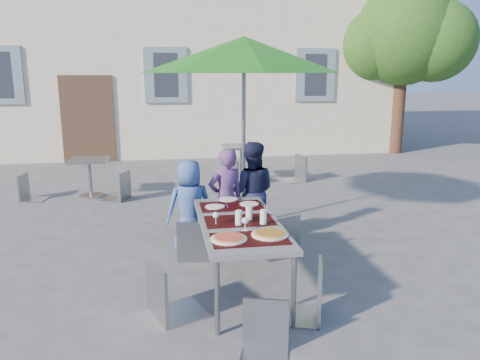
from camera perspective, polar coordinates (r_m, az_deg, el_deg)
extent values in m
plane|color=#49494B|center=(5.43, -7.03, -11.55)|extent=(90.00, 90.00, 0.00)
cube|color=beige|center=(16.49, -9.43, 17.07)|extent=(13.00, 8.00, 7.00)
cube|color=#452F21|center=(12.60, -18.07, 7.05)|extent=(1.30, 0.06, 2.20)
cube|color=slate|center=(12.42, -9.05, 12.53)|extent=(1.10, 0.06, 1.40)
cube|color=#262B33|center=(12.40, -9.05, 12.53)|extent=(0.60, 0.04, 1.10)
cube|color=slate|center=(13.10, 9.16, 12.53)|extent=(1.10, 0.06, 1.40)
cube|color=#262B33|center=(13.08, 9.19, 12.53)|extent=(0.60, 0.04, 1.10)
cylinder|color=#452B1D|center=(14.15, 18.75, 8.79)|extent=(0.36, 0.36, 2.80)
sphere|color=#1D4813|center=(14.17, 19.33, 16.46)|extent=(2.80, 2.80, 2.80)
sphere|color=#1D4813|center=(14.06, 15.66, 15.50)|extent=(2.00, 2.00, 2.00)
sphere|color=#1D4813|center=(14.15, 22.64, 15.40)|extent=(2.20, 2.20, 2.20)
sphere|color=#1D4813|center=(14.83, 19.03, 18.23)|extent=(1.80, 1.80, 1.80)
cube|color=#4A4A4F|center=(4.85, -0.08, -5.28)|extent=(0.80, 1.85, 0.05)
cylinder|color=gray|center=(4.15, -2.80, -14.13)|extent=(0.05, 0.05, 0.70)
cylinder|color=gray|center=(4.28, 6.54, -13.37)|extent=(0.05, 0.05, 0.70)
cylinder|color=gray|center=(5.74, -4.90, -6.35)|extent=(0.05, 0.05, 0.70)
cylinder|color=gray|center=(5.83, 1.81, -6.01)|extent=(0.05, 0.05, 0.70)
cube|color=black|center=(4.33, 1.15, -7.16)|extent=(0.70, 0.42, 0.01)
cube|color=black|center=(4.84, -0.08, -4.97)|extent=(0.70, 0.42, 0.01)
cube|color=black|center=(5.36, -1.06, -3.20)|extent=(0.70, 0.42, 0.01)
cylinder|color=white|center=(4.30, -1.39, -7.17)|extent=(0.34, 0.34, 0.01)
cylinder|color=tan|center=(4.29, -1.39, -7.02)|extent=(0.30, 0.30, 0.01)
cylinder|color=#A0210F|center=(4.29, -1.39, -6.92)|extent=(0.26, 0.26, 0.01)
cylinder|color=white|center=(4.42, 3.65, -6.63)|extent=(0.35, 0.35, 0.01)
cylinder|color=tan|center=(4.41, 3.65, -6.49)|extent=(0.31, 0.31, 0.01)
cylinder|color=#853609|center=(4.41, 3.65, -6.39)|extent=(0.27, 0.27, 0.01)
cylinder|color=silver|center=(4.69, -0.16, -4.64)|extent=(0.07, 0.07, 0.15)
cylinder|color=silver|center=(4.85, 1.12, -4.02)|extent=(0.07, 0.07, 0.15)
cylinder|color=silver|center=(4.72, 2.87, -4.54)|extent=(0.07, 0.07, 0.15)
cylinder|color=silver|center=(4.72, -2.95, -5.45)|extent=(0.06, 0.06, 0.00)
cylinder|color=silver|center=(4.71, -2.96, -5.01)|extent=(0.01, 0.01, 0.08)
sphere|color=silver|center=(4.69, -2.97, -4.31)|extent=(0.06, 0.06, 0.06)
cylinder|color=silver|center=(4.55, 0.63, -6.16)|extent=(0.06, 0.06, 0.00)
cylinder|color=silver|center=(4.54, 0.63, -5.70)|extent=(0.01, 0.01, 0.08)
sphere|color=silver|center=(4.52, 0.63, -4.98)|extent=(0.06, 0.06, 0.06)
cylinder|color=white|center=(5.31, -3.08, -3.25)|extent=(0.22, 0.22, 0.01)
cube|color=#A8ABB0|center=(5.33, -1.59, -3.21)|extent=(0.02, 0.18, 0.00)
cylinder|color=white|center=(5.42, 1.13, -2.92)|extent=(0.22, 0.22, 0.01)
cube|color=#A8ABB0|center=(5.45, 2.58, -2.87)|extent=(0.02, 0.18, 0.00)
cylinder|color=white|center=(5.62, -1.42, -2.36)|extent=(0.22, 0.22, 0.01)
cube|color=#A8ABB0|center=(5.64, -0.01, -2.32)|extent=(0.02, 0.18, 0.00)
imported|color=#38579C|center=(5.89, -6.14, -3.29)|extent=(0.65, 0.49, 1.21)
imported|color=#5D3873|center=(6.00, -1.73, -2.36)|extent=(0.56, 0.45, 1.32)
imported|color=#1B1E3C|center=(6.28, 1.39, -1.47)|extent=(0.73, 0.52, 1.36)
cube|color=gray|center=(5.81, -5.45, -4.96)|extent=(0.49, 0.49, 0.03)
cube|color=gray|center=(5.54, -5.66, -3.09)|extent=(0.43, 0.09, 0.51)
cylinder|color=gray|center=(6.05, -3.52, -6.56)|extent=(0.02, 0.02, 0.45)
cylinder|color=gray|center=(6.08, -7.02, -6.54)|extent=(0.02, 0.02, 0.45)
cylinder|color=gray|center=(5.71, -3.67, -7.79)|extent=(0.02, 0.02, 0.45)
cylinder|color=gray|center=(5.73, -7.39, -7.76)|extent=(0.02, 0.02, 0.45)
cube|color=gray|center=(5.88, -2.63, -4.88)|extent=(0.48, 0.48, 0.03)
cube|color=gray|center=(5.62, -2.77, -3.09)|extent=(0.41, 0.10, 0.49)
cylinder|color=gray|center=(6.11, -0.84, -6.42)|extent=(0.02, 0.02, 0.44)
cylinder|color=gray|center=(6.13, -4.19, -6.39)|extent=(0.02, 0.02, 0.44)
cylinder|color=gray|center=(5.77, -0.93, -7.58)|extent=(0.02, 0.02, 0.44)
cylinder|color=gray|center=(5.79, -4.48, -7.55)|extent=(0.02, 0.02, 0.44)
cube|color=gray|center=(5.88, 4.26, -4.50)|extent=(0.59, 0.59, 0.03)
cube|color=gray|center=(5.64, 5.57, -2.44)|extent=(0.43, 0.20, 0.54)
cylinder|color=gray|center=(6.22, 4.64, -5.94)|extent=(0.02, 0.02, 0.47)
cylinder|color=gray|center=(6.01, 1.63, -6.58)|extent=(0.02, 0.02, 0.47)
cylinder|color=gray|center=(5.92, 6.84, -6.95)|extent=(0.02, 0.02, 0.47)
cylinder|color=gray|center=(5.71, 3.75, -7.67)|extent=(0.02, 0.02, 0.47)
cube|color=gray|center=(4.46, -7.53, -10.22)|extent=(0.60, 0.60, 0.03)
cube|color=gray|center=(4.29, -10.34, -7.37)|extent=(0.20, 0.44, 0.55)
cylinder|color=gray|center=(4.48, -4.01, -13.59)|extent=(0.02, 0.02, 0.48)
cylinder|color=gray|center=(4.80, -6.21, -11.75)|extent=(0.02, 0.02, 0.48)
cylinder|color=gray|center=(4.34, -8.81, -14.67)|extent=(0.02, 0.02, 0.48)
cylinder|color=gray|center=(4.67, -10.71, -12.66)|extent=(0.02, 0.02, 0.48)
cube|color=gray|center=(4.41, 6.91, -10.60)|extent=(0.58, 0.58, 0.03)
cube|color=gray|center=(4.31, 9.90, -7.41)|extent=(0.18, 0.44, 0.54)
cylinder|color=gray|center=(4.70, 4.51, -12.33)|extent=(0.02, 0.02, 0.48)
cylinder|color=gray|center=(4.35, 4.06, -14.49)|extent=(0.02, 0.02, 0.48)
cylinder|color=gray|center=(4.69, 9.37, -12.54)|extent=(0.02, 0.02, 0.48)
cylinder|color=gray|center=(4.34, 9.36, -14.72)|extent=(0.02, 0.02, 0.48)
cube|color=gray|center=(3.77, 2.92, -16.13)|extent=(0.48, 0.48, 0.03)
cube|color=gray|center=(3.83, 3.23, -11.88)|extent=(0.37, 0.14, 0.45)
cylinder|color=gray|center=(3.76, -0.01, -19.93)|extent=(0.02, 0.02, 0.40)
cylinder|color=gray|center=(3.73, 5.26, -20.26)|extent=(0.02, 0.02, 0.40)
cylinder|color=gray|center=(4.03, 0.71, -17.46)|extent=(0.02, 0.02, 0.40)
cylinder|color=gray|center=(4.01, 5.55, -17.73)|extent=(0.02, 0.02, 0.40)
cylinder|color=#A8ABB0|center=(7.08, 0.44, -5.06)|extent=(0.50, 0.50, 0.11)
cylinder|color=gray|center=(6.81, 0.45, 4.74)|extent=(0.06, 0.06, 2.55)
cone|color=#1A6917|center=(6.75, 0.47, 15.03)|extent=(2.87, 2.87, 0.50)
cylinder|color=#A8ABB0|center=(9.12, -17.65, -1.83)|extent=(0.44, 0.44, 0.04)
cylinder|color=gray|center=(9.05, -17.79, 0.09)|extent=(0.06, 0.06, 0.67)
cube|color=gray|center=(8.98, -17.94, 2.35)|extent=(0.67, 0.67, 0.04)
cube|color=gray|center=(9.16, -23.94, 0.34)|extent=(0.47, 0.47, 0.03)
cube|color=gray|center=(9.20, -25.13, 1.77)|extent=(0.10, 0.39, 0.47)
cylinder|color=gray|center=(8.99, -23.29, -1.25)|extent=(0.02, 0.02, 0.42)
cylinder|color=gray|center=(9.29, -22.43, -0.75)|extent=(0.02, 0.02, 0.42)
cylinder|color=gray|center=(9.13, -25.22, -1.22)|extent=(0.02, 0.02, 0.42)
cylinder|color=gray|center=(9.43, -24.32, -0.72)|extent=(0.02, 0.02, 0.42)
cube|color=gray|center=(8.72, -15.16, 0.71)|extent=(0.57, 0.57, 0.03)
cube|color=gray|center=(8.57, -14.02, 2.35)|extent=(0.19, 0.42, 0.52)
cylinder|color=gray|center=(9.01, -15.59, -0.49)|extent=(0.02, 0.02, 0.46)
cylinder|color=gray|center=(8.69, -16.73, -1.04)|extent=(0.02, 0.02, 0.46)
cylinder|color=gray|center=(8.85, -13.44, -0.61)|extent=(0.02, 0.02, 0.46)
cylinder|color=gray|center=(8.52, -14.51, -1.18)|extent=(0.02, 0.02, 0.46)
cylinder|color=#A8ABB0|center=(9.89, 0.14, -0.09)|extent=(0.44, 0.44, 0.04)
cylinder|color=gray|center=(9.82, 0.15, 1.85)|extent=(0.06, 0.06, 0.72)
cube|color=gray|center=(9.76, 0.15, 4.10)|extent=(0.72, 0.72, 0.04)
cube|color=gray|center=(9.48, 0.57, 2.25)|extent=(0.52, 0.52, 0.03)
cube|color=gray|center=(9.37, -0.68, 3.80)|extent=(0.10, 0.46, 0.54)
cylinder|color=gray|center=(9.42, 2.09, 0.61)|extent=(0.02, 0.02, 0.48)
cylinder|color=gray|center=(9.78, 1.28, 1.07)|extent=(0.02, 0.02, 0.48)
cylinder|color=gray|center=(9.29, -0.18, 0.45)|extent=(0.02, 0.02, 0.48)
cylinder|color=gray|center=(9.66, -0.91, 0.92)|extent=(0.02, 0.02, 0.48)
cube|color=#91959C|center=(9.91, 6.36, 2.65)|extent=(0.56, 0.56, 0.03)
cube|color=#91959C|center=(9.97, 7.49, 4.28)|extent=(0.14, 0.46, 0.55)
cylinder|color=#91959C|center=(10.03, 4.78, 1.34)|extent=(0.02, 0.02, 0.48)
cylinder|color=#91959C|center=(9.69, 5.88, 0.91)|extent=(0.02, 0.02, 0.48)
cylinder|color=#91959C|center=(10.22, 6.73, 1.51)|extent=(0.02, 0.02, 0.48)
cylinder|color=#91959C|center=(9.89, 7.88, 1.09)|extent=(0.02, 0.02, 0.48)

